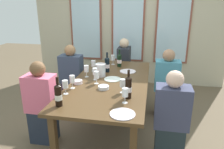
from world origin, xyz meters
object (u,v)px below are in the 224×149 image
wine_glass_8 (95,72)px  wine_bottle_3 (58,95)px  wine_glass_5 (96,76)px  seated_person_0 (42,105)px  metal_pitcher (101,70)px  wine_glass_3 (86,69)px  wine_glass_7 (72,80)px  white_plate_0 (123,114)px  wine_bottle_0 (128,87)px  seated_person_1 (171,120)px  wine_glass_1 (65,85)px  seated_person_2 (72,78)px  seated_person_4 (124,67)px  wine_glass_6 (113,58)px  wine_glass_0 (125,93)px  wine_glass_2 (123,83)px  tasting_bowl_2 (78,82)px  dining_table (110,85)px  tasting_bowl_1 (100,65)px  seated_person_3 (166,85)px  white_plate_2 (113,79)px  wine_glass_4 (93,64)px  white_plate_1 (128,71)px  tasting_bowl_0 (104,87)px  wine_bottle_1 (119,60)px

wine_glass_8 → wine_bottle_3: bearing=-101.0°
wine_glass_5 → seated_person_0: size_ratio=0.16×
metal_pitcher → wine_glass_3: bearing=-159.5°
metal_pitcher → wine_glass_7: size_ratio=1.09×
white_plate_0 → wine_bottle_0: 0.42m
seated_person_1 → wine_glass_8: bearing=151.3°
wine_glass_1 → seated_person_2: size_ratio=0.16×
wine_glass_5 → seated_person_4: size_ratio=0.16×
wine_glass_7 → wine_glass_6: bearing=75.6°
wine_glass_0 → seated_person_0: size_ratio=0.16×
wine_glass_2 → tasting_bowl_2: bearing=162.7°
dining_table → tasting_bowl_1: tasting_bowl_1 is taller
seated_person_4 → seated_person_3: bearing=-48.2°
white_plate_0 → tasting_bowl_1: bearing=111.2°
seated_person_2 → wine_bottle_3: bearing=-73.8°
white_plate_2 → wine_glass_7: 0.62m
tasting_bowl_1 → wine_glass_0: (0.60, -1.31, 0.10)m
metal_pitcher → wine_glass_4: (-0.17, 0.22, 0.02)m
wine_bottle_3 → white_plate_2: bearing=66.0°
wine_glass_2 → white_plate_1: bearing=92.3°
tasting_bowl_0 → wine_glass_3: wine_glass_3 is taller
wine_glass_1 → wine_glass_7: 0.19m
wine_glass_1 → dining_table: bearing=51.9°
tasting_bowl_0 → wine_glass_1: size_ratio=0.80×
wine_bottle_0 → white_plate_1: bearing=96.9°
wine_glass_7 → seated_person_4: (0.42, 1.80, -0.33)m
wine_glass_2 → wine_glass_3: size_ratio=1.00×
dining_table → wine_glass_7: size_ratio=12.43×
metal_pitcher → wine_glass_2: size_ratio=1.09×
wine_glass_6 → seated_person_0: 1.52m
seated_person_3 → seated_person_0: bearing=-147.8°
tasting_bowl_2 → seated_person_4: (0.41, 1.62, -0.24)m
wine_bottle_1 → white_plate_0: bearing=-80.0°
metal_pitcher → seated_person_0: (-0.63, -0.66, -0.31)m
tasting_bowl_0 → wine_glass_4: size_ratio=0.80×
seated_person_1 → seated_person_2: same height
wine_glass_5 → wine_glass_6: bearing=87.2°
wine_glass_3 → tasting_bowl_1: bearing=82.6°
wine_bottle_0 → tasting_bowl_2: (-0.72, 0.34, -0.11)m
tasting_bowl_0 → seated_person_2: bearing=130.7°
dining_table → wine_bottle_1: 0.74m
tasting_bowl_0 → wine_bottle_1: bearing=87.8°
seated_person_3 → wine_glass_0: bearing=-113.4°
wine_bottle_3 → wine_glass_8: (0.17, 0.86, -0.00)m
tasting_bowl_0 → seated_person_2: seated_person_2 is taller
wine_glass_4 → seated_person_4: bearing=71.5°
metal_pitcher → wine_glass_8: size_ratio=1.09×
tasting_bowl_1 → wine_glass_2: 1.17m
wine_bottle_1 → seated_person_3: seated_person_3 is taller
wine_bottle_3 → wine_glass_5: (0.23, 0.71, -0.01)m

